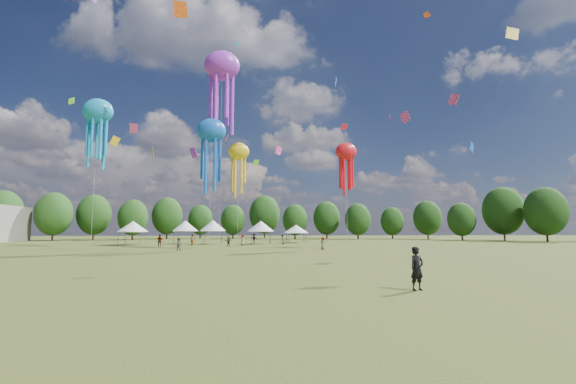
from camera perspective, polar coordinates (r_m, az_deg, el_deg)
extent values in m
plane|color=#384416|center=(18.02, -7.11, -14.23)|extent=(300.00, 300.00, 0.00)
imported|color=black|center=(17.79, 19.10, -10.97)|extent=(0.81, 0.66, 1.91)
imported|color=gray|center=(48.90, -16.37, -7.73)|extent=(0.90, 0.78, 1.59)
imported|color=gray|center=(63.24, -6.93, -7.32)|extent=(0.84, 1.03, 1.83)
imported|color=gray|center=(68.34, -0.88, -7.28)|extent=(0.85, 0.98, 1.74)
imported|color=gray|center=(74.86, -5.21, -7.08)|extent=(1.21, 0.72, 1.86)
imported|color=gray|center=(61.94, -19.04, -7.05)|extent=(1.19, 0.96, 1.89)
imported|color=gray|center=(61.47, -9.08, -7.44)|extent=(1.52, 1.16, 1.60)
imported|color=gray|center=(66.49, -14.48, -7.07)|extent=(0.55, 0.75, 1.89)
imported|color=gray|center=(51.34, 5.34, -7.81)|extent=(0.85, 0.95, 1.64)
cylinder|color=#47474C|center=(70.84, -24.50, -6.52)|extent=(0.08, 0.08, 2.20)
cylinder|color=#47474C|center=(74.29, -23.61, -6.50)|extent=(0.08, 0.08, 2.20)
cylinder|color=#47474C|center=(69.78, -21.66, -6.65)|extent=(0.08, 0.08, 2.20)
cylinder|color=#47474C|center=(73.28, -20.88, -6.62)|extent=(0.08, 0.08, 2.20)
cube|color=white|center=(72.01, -22.63, -5.66)|extent=(4.03, 4.03, 0.10)
cone|color=white|center=(72.01, -22.60, -4.87)|extent=(5.24, 5.24, 1.89)
cylinder|color=#47474C|center=(72.87, -16.99, -6.70)|extent=(0.08, 0.08, 2.33)
cylinder|color=#47474C|center=(76.14, -16.50, -6.67)|extent=(0.08, 0.08, 2.33)
cylinder|color=#47474C|center=(72.31, -14.38, -6.78)|extent=(0.08, 0.08, 2.33)
cylinder|color=#47474C|center=(75.60, -14.00, -6.74)|extent=(0.08, 0.08, 2.33)
cube|color=white|center=(74.20, -15.44, -5.79)|extent=(3.73, 3.73, 0.10)
cone|color=white|center=(74.20, -15.42, -4.98)|extent=(4.85, 4.85, 1.99)
cylinder|color=#47474C|center=(69.56, -12.95, -6.86)|extent=(0.08, 0.08, 2.34)
cylinder|color=#47474C|center=(72.87, -12.63, -6.81)|extent=(0.08, 0.08, 2.34)
cylinder|color=#47474C|center=(69.23, -10.19, -6.92)|extent=(0.08, 0.08, 2.34)
cylinder|color=#47474C|center=(72.56, -9.99, -6.87)|extent=(0.08, 0.08, 2.34)
cube|color=white|center=(71.02, -11.42, -5.88)|extent=(3.74, 3.74, 0.10)
cone|color=white|center=(71.02, -11.40, -5.03)|extent=(4.86, 4.86, 2.00)
cylinder|color=#47474C|center=(67.83, -5.62, -7.04)|extent=(0.08, 0.08, 2.26)
cylinder|color=#47474C|center=(71.28, -5.64, -6.98)|extent=(0.08, 0.08, 2.26)
cylinder|color=#47474C|center=(67.93, -2.69, -7.06)|extent=(0.08, 0.08, 2.26)
cylinder|color=#47474C|center=(71.38, -2.84, -7.00)|extent=(0.08, 0.08, 2.26)
cube|color=white|center=(69.57, -4.19, -6.05)|extent=(3.86, 3.86, 0.10)
cone|color=white|center=(69.57, -4.18, -5.21)|extent=(5.01, 5.01, 1.94)
cylinder|color=#47474C|center=(74.79, 0.06, -7.08)|extent=(0.08, 0.08, 1.91)
cylinder|color=#47474C|center=(78.32, -0.21, -7.02)|extent=(0.08, 0.08, 1.91)
cylinder|color=#47474C|center=(75.24, 2.76, -7.07)|extent=(0.08, 0.08, 1.91)
cylinder|color=#47474C|center=(78.74, 2.38, -7.01)|extent=(0.08, 0.08, 1.91)
cube|color=white|center=(76.74, 1.24, -6.29)|extent=(3.94, 3.94, 0.10)
cone|color=white|center=(76.73, 1.24, -5.64)|extent=(5.13, 5.13, 1.64)
ellipsoid|color=blue|center=(53.73, -11.61, 9.17)|extent=(4.00, 2.80, 3.40)
cylinder|color=beige|center=(52.23, -11.80, 0.44)|extent=(0.03, 0.03, 16.41)
ellipsoid|color=#AA30D6|center=(57.89, -10.02, 18.48)|extent=(5.09, 3.56, 4.33)
cylinder|color=beige|center=(53.86, -10.27, 5.58)|extent=(0.03, 0.03, 26.35)
ellipsoid|color=red|center=(53.95, 8.85, 6.10)|extent=(3.03, 2.12, 2.58)
cylinder|color=beige|center=(52.97, 8.97, -1.17)|extent=(0.03, 0.03, 13.70)
ellipsoid|color=#188ECC|center=(65.32, -27.03, 10.95)|extent=(4.52, 3.16, 3.84)
cylinder|color=beige|center=(63.24, -27.46, 1.89)|extent=(0.03, 0.03, 20.76)
ellipsoid|color=yellow|center=(51.42, -7.54, 6.15)|extent=(2.86, 2.00, 2.43)
cylinder|color=beige|center=(50.47, -7.64, -1.22)|extent=(0.03, 0.03, 13.25)
cube|color=#FF4B99|center=(77.77, -1.44, 6.35)|extent=(1.50, 0.90, 2.00)
cube|color=#AA30D6|center=(80.89, 15.24, 10.95)|extent=(0.27, 0.91, 1.04)
cube|color=#EE510E|center=(68.10, -9.33, 8.14)|extent=(0.65, 1.04, 1.26)
cube|color=yellow|center=(47.64, 31.06, 20.03)|extent=(1.67, 0.70, 1.80)
cube|color=#188ECC|center=(88.46, -7.66, 21.52)|extent=(0.94, 0.22, 1.06)
cube|color=#FF4B99|center=(52.89, 23.97, 12.82)|extent=(1.07, 1.11, 1.68)
cube|color=#EE510E|center=(55.45, -16.13, 25.21)|extent=(1.87, 0.45, 2.35)
cube|color=yellow|center=(80.82, -19.96, 5.57)|extent=(1.01, 2.05, 2.59)
cube|color=#7AEC27|center=(63.34, -30.18, 11.93)|extent=(0.98, 0.53, 1.19)
cube|color=blue|center=(82.57, 7.33, 16.33)|extent=(0.84, 1.76, 2.21)
cube|color=#FF4B99|center=(84.90, 17.44, 10.87)|extent=(1.68, 1.70, 2.73)
cube|color=red|center=(91.94, 8.58, 9.82)|extent=(1.75, 1.13, 1.79)
cube|color=#EE510E|center=(58.06, 20.43, 24.02)|extent=(0.77, 0.65, 1.07)
cube|color=yellow|center=(77.62, -24.92, 7.06)|extent=(1.92, 0.41, 2.18)
cube|color=#7AEC27|center=(69.89, -4.92, 4.47)|extent=(1.23, 0.94, 1.30)
cube|color=blue|center=(57.76, 26.26, 6.19)|extent=(1.17, 0.87, 1.58)
cube|color=#FF4B99|center=(52.23, -22.55, 8.98)|extent=(1.01, 0.46, 1.24)
cube|color=#AA30D6|center=(68.19, -14.24, 5.82)|extent=(1.62, 1.37, 1.82)
cylinder|color=#38281C|center=(115.46, -37.58, -5.03)|extent=(0.44, 0.44, 3.53)
ellipsoid|color=#1E3F15|center=(115.53, -37.42, -2.51)|extent=(8.83, 8.83, 11.04)
cylinder|color=#38281C|center=(107.14, -32.31, -5.41)|extent=(0.44, 0.44, 3.36)
ellipsoid|color=#1E3F15|center=(107.20, -32.17, -2.83)|extent=(8.40, 8.40, 10.51)
cylinder|color=#38281C|center=(111.17, -27.62, -5.61)|extent=(0.44, 0.44, 3.41)
ellipsoid|color=#1E3F15|center=(111.24, -27.50, -3.09)|extent=(8.53, 8.53, 10.66)
cylinder|color=#38281C|center=(107.41, -22.69, -5.93)|extent=(0.44, 0.44, 3.07)
ellipsoid|color=#1E3F15|center=(107.45, -22.60, -3.58)|extent=(7.66, 7.66, 9.58)
cylinder|color=#38281C|center=(113.69, -18.03, -5.97)|extent=(0.44, 0.44, 3.43)
ellipsoid|color=#1E3F15|center=(113.76, -17.95, -3.48)|extent=(8.58, 8.58, 10.73)
cylinder|color=#38281C|center=(117.76, -13.26, -6.20)|extent=(0.44, 0.44, 2.95)
ellipsoid|color=#1E3F15|center=(117.79, -13.22, -4.14)|extent=(7.37, 7.37, 9.21)
cylinder|color=#38281C|center=(113.00, -8.42, -6.33)|extent=(0.44, 0.44, 2.89)
ellipsoid|color=#1E3F15|center=(113.03, -8.39, -4.22)|extent=(7.23, 7.23, 9.04)
cylinder|color=#38281C|center=(117.40, -3.61, -6.12)|extent=(0.44, 0.44, 3.84)
ellipsoid|color=#1E3F15|center=(117.49, -3.59, -3.43)|extent=(9.60, 9.60, 11.99)
cylinder|color=#38281C|center=(107.04, 1.08, -6.44)|extent=(0.44, 0.44, 2.84)
ellipsoid|color=#1E3F15|center=(107.07, 1.08, -4.25)|extent=(7.11, 7.11, 8.89)
cylinder|color=#38281C|center=(111.18, 5.94, -6.30)|extent=(0.44, 0.44, 3.16)
ellipsoid|color=#1E3F15|center=(111.22, 5.92, -3.96)|extent=(7.91, 7.91, 9.88)
cylinder|color=#38281C|center=(107.48, 10.65, -6.33)|extent=(0.44, 0.44, 2.88)
ellipsoid|color=#1E3F15|center=(107.52, 10.61, -4.12)|extent=(7.21, 7.21, 9.01)
cylinder|color=#38281C|center=(112.84, 15.68, -6.24)|extent=(0.44, 0.44, 2.63)
ellipsoid|color=#1E3F15|center=(112.86, 15.63, -4.33)|extent=(6.57, 6.57, 8.22)
cylinder|color=#38281C|center=(113.26, 20.59, -5.96)|extent=(0.44, 0.44, 3.13)
ellipsoid|color=#1E3F15|center=(113.31, 20.51, -3.69)|extent=(7.81, 7.81, 9.77)
cylinder|color=#38281C|center=(104.28, 25.06, -5.95)|extent=(0.44, 0.44, 2.72)
ellipsoid|color=#1E3F15|center=(104.30, 24.97, -3.80)|extent=(6.80, 6.80, 8.50)
cylinder|color=#38281C|center=(106.97, 30.16, -5.40)|extent=(0.44, 0.44, 3.81)
ellipsoid|color=#1E3F15|center=(107.08, 30.01, -2.48)|extent=(9.52, 9.52, 11.90)
cylinder|color=#38281C|center=(102.03, 34.82, -5.26)|extent=(0.44, 0.44, 3.51)
ellipsoid|color=#1E3F15|center=(102.10, 34.66, -2.43)|extent=(8.78, 8.78, 10.97)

